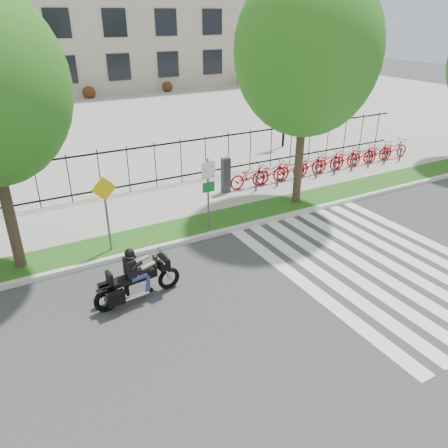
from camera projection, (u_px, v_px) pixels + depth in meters
ground at (242, 310)px, 11.42m from camera, size 120.00×120.00×0.00m
curb at (179, 243)px, 14.61m from camera, size 60.00×0.20×0.15m
grass_verge at (169, 233)px, 15.28m from camera, size 60.00×1.50×0.15m
sidewalk at (145, 208)px, 17.25m from camera, size 60.00×3.50×0.15m
plaza at (61, 122)px, 31.09m from camera, size 80.00×34.00×0.10m
crosswalk_stripes at (375, 263)px, 13.52m from camera, size 5.70×8.00×0.01m
iron_fence at (128, 169)px, 18.17m from camera, size 30.00×0.06×2.00m
lamp_post_right at (286, 91)px, 23.86m from camera, size 1.06×0.70×4.25m
street_tree_2 at (307, 51)px, 15.22m from camera, size 5.18×5.18×8.64m
bike_share_station at (327, 161)px, 20.77m from camera, size 11.15×0.88×1.50m
sign_pole_regulatory at (208, 184)px, 14.88m from camera, size 0.50×0.09×2.50m
sign_pole_warning at (106, 204)px, 13.34m from camera, size 0.78×0.09×2.49m
motorcycle_rider at (137, 279)px, 11.57m from camera, size 2.48×0.80×1.92m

